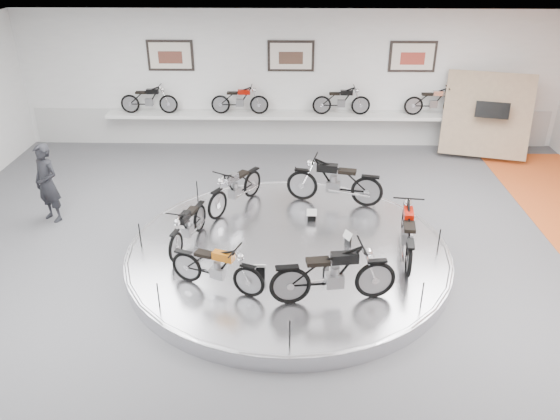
{
  "coord_description": "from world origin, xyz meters",
  "views": [
    {
      "loc": [
        0.05,
        -9.06,
        5.95
      ],
      "look_at": [
        -0.17,
        0.6,
        0.97
      ],
      "focal_mm": 35.0,
      "sensor_mm": 36.0,
      "label": 1
    }
  ],
  "objects_px": {
    "bike_a": "(334,181)",
    "bike_e": "(333,274)",
    "display_platform": "(288,253)",
    "bike_b": "(235,187)",
    "bike_c": "(188,225)",
    "shelf": "(290,116)",
    "visitor": "(47,183)",
    "bike_f": "(407,232)",
    "bike_d": "(217,267)"
  },
  "relations": [
    {
      "from": "bike_e",
      "to": "bike_f",
      "type": "height_order",
      "value": "bike_e"
    },
    {
      "from": "bike_c",
      "to": "visitor",
      "type": "distance_m",
      "value": 3.77
    },
    {
      "from": "display_platform",
      "to": "bike_d",
      "type": "bearing_deg",
      "value": -130.3
    },
    {
      "from": "bike_d",
      "to": "visitor",
      "type": "xyz_separation_m",
      "value": [
        -4.18,
        3.06,
        0.16
      ]
    },
    {
      "from": "bike_d",
      "to": "shelf",
      "type": "bearing_deg",
      "value": 101.69
    },
    {
      "from": "bike_d",
      "to": "bike_c",
      "type": "bearing_deg",
      "value": 137.66
    },
    {
      "from": "visitor",
      "to": "bike_b",
      "type": "bearing_deg",
      "value": 30.44
    },
    {
      "from": "bike_b",
      "to": "visitor",
      "type": "xyz_separation_m",
      "value": [
        -4.2,
        -0.12,
        0.12
      ]
    },
    {
      "from": "display_platform",
      "to": "shelf",
      "type": "bearing_deg",
      "value": 90.0
    },
    {
      "from": "shelf",
      "to": "bike_d",
      "type": "bearing_deg",
      "value": -98.89
    },
    {
      "from": "display_platform",
      "to": "bike_c",
      "type": "distance_m",
      "value": 2.08
    },
    {
      "from": "shelf",
      "to": "bike_f",
      "type": "bearing_deg",
      "value": -71.07
    },
    {
      "from": "shelf",
      "to": "bike_a",
      "type": "xyz_separation_m",
      "value": [
        1.03,
        -4.4,
        -0.15
      ]
    },
    {
      "from": "display_platform",
      "to": "shelf",
      "type": "relative_size",
      "value": 0.58
    },
    {
      "from": "bike_b",
      "to": "bike_c",
      "type": "bearing_deg",
      "value": 6.07
    },
    {
      "from": "bike_b",
      "to": "display_platform",
      "type": "bearing_deg",
      "value": 65.67
    },
    {
      "from": "bike_a",
      "to": "bike_c",
      "type": "relative_size",
      "value": 1.25
    },
    {
      "from": "bike_f",
      "to": "bike_b",
      "type": "bearing_deg",
      "value": 67.5
    },
    {
      "from": "bike_d",
      "to": "bike_e",
      "type": "relative_size",
      "value": 0.83
    },
    {
      "from": "bike_b",
      "to": "bike_d",
      "type": "height_order",
      "value": "bike_b"
    },
    {
      "from": "bike_c",
      "to": "shelf",
      "type": "bearing_deg",
      "value": 175.88
    },
    {
      "from": "shelf",
      "to": "bike_d",
      "type": "distance_m",
      "value": 7.95
    },
    {
      "from": "bike_c",
      "to": "bike_e",
      "type": "xyz_separation_m",
      "value": [
        2.76,
        -1.79,
        0.1
      ]
    },
    {
      "from": "display_platform",
      "to": "bike_e",
      "type": "height_order",
      "value": "bike_e"
    },
    {
      "from": "bike_e",
      "to": "bike_c",
      "type": "bearing_deg",
      "value": 138.9
    },
    {
      "from": "shelf",
      "to": "bike_e",
      "type": "height_order",
      "value": "bike_e"
    },
    {
      "from": "shelf",
      "to": "bike_b",
      "type": "distance_m",
      "value": 4.82
    },
    {
      "from": "bike_e",
      "to": "bike_a",
      "type": "bearing_deg",
      "value": 77.82
    },
    {
      "from": "shelf",
      "to": "bike_c",
      "type": "height_order",
      "value": "bike_c"
    },
    {
      "from": "shelf",
      "to": "bike_e",
      "type": "xyz_separation_m",
      "value": [
        0.77,
        -8.14,
        -0.16
      ]
    },
    {
      "from": "bike_a",
      "to": "bike_e",
      "type": "xyz_separation_m",
      "value": [
        -0.26,
        -3.74,
        -0.01
      ]
    },
    {
      "from": "bike_c",
      "to": "display_platform",
      "type": "bearing_deg",
      "value": 102.02
    },
    {
      "from": "display_platform",
      "to": "bike_b",
      "type": "xyz_separation_m",
      "value": [
        -1.21,
        1.74,
        0.64
      ]
    },
    {
      "from": "shelf",
      "to": "bike_b",
      "type": "height_order",
      "value": "bike_b"
    },
    {
      "from": "bike_a",
      "to": "bike_b",
      "type": "bearing_deg",
      "value": 18.74
    },
    {
      "from": "bike_a",
      "to": "bike_c",
      "type": "bearing_deg",
      "value": 44.98
    },
    {
      "from": "bike_b",
      "to": "bike_f",
      "type": "xyz_separation_m",
      "value": [
        3.49,
        -1.98,
        0.03
      ]
    },
    {
      "from": "bike_d",
      "to": "display_platform",
      "type": "bearing_deg",
      "value": 70.28
    },
    {
      "from": "display_platform",
      "to": "bike_b",
      "type": "bearing_deg",
      "value": 124.82
    },
    {
      "from": "bike_c",
      "to": "bike_f",
      "type": "relative_size",
      "value": 0.86
    },
    {
      "from": "display_platform",
      "to": "bike_e",
      "type": "bearing_deg",
      "value": -66.11
    },
    {
      "from": "display_platform",
      "to": "bike_f",
      "type": "bearing_deg",
      "value": -6.19
    },
    {
      "from": "bike_b",
      "to": "bike_e",
      "type": "bearing_deg",
      "value": 60.49
    },
    {
      "from": "bike_c",
      "to": "bike_d",
      "type": "height_order",
      "value": "bike_d"
    },
    {
      "from": "bike_a",
      "to": "bike_c",
      "type": "distance_m",
      "value": 3.6
    },
    {
      "from": "display_platform",
      "to": "visitor",
      "type": "height_order",
      "value": "visitor"
    },
    {
      "from": "shelf",
      "to": "bike_f",
      "type": "relative_size",
      "value": 6.27
    },
    {
      "from": "bike_a",
      "to": "visitor",
      "type": "bearing_deg",
      "value": 15.48
    },
    {
      "from": "bike_e",
      "to": "visitor",
      "type": "height_order",
      "value": "visitor"
    },
    {
      "from": "bike_c",
      "to": "bike_e",
      "type": "height_order",
      "value": "bike_e"
    }
  ]
}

